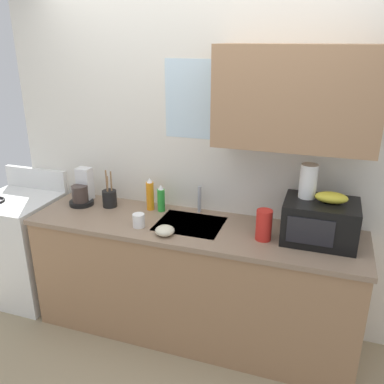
{
  "coord_description": "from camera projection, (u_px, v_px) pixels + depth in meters",
  "views": [
    {
      "loc": [
        0.84,
        -2.45,
        2.13
      ],
      "look_at": [
        0.0,
        0.0,
        1.15
      ],
      "focal_mm": 38.15,
      "sensor_mm": 36.0,
      "label": 1
    }
  ],
  "objects": [
    {
      "name": "kitchen_wall_assembly",
      "position": [
        222.0,
        152.0,
        2.93
      ],
      "size": [
        3.13,
        0.42,
        2.5
      ],
      "color": "silver",
      "rests_on": "ground"
    },
    {
      "name": "dish_soap_bottle_green",
      "position": [
        161.0,
        199.0,
        3.07
      ],
      "size": [
        0.06,
        0.06,
        0.21
      ],
      "color": "green",
      "rests_on": "counter_unit"
    },
    {
      "name": "utensil_crock",
      "position": [
        110.0,
        198.0,
        3.16
      ],
      "size": [
        0.11,
        0.11,
        0.29
      ],
      "color": "black",
      "rests_on": "counter_unit"
    },
    {
      "name": "stove_range",
      "position": [
        23.0,
        247.0,
        3.48
      ],
      "size": [
        0.6,
        0.6,
        1.08
      ],
      "color": "white",
      "rests_on": "ground"
    },
    {
      "name": "sink_faucet",
      "position": [
        199.0,
        199.0,
        3.04
      ],
      "size": [
        0.03,
        0.03,
        0.21
      ],
      "primitive_type": "cylinder",
      "color": "#B2B5BA",
      "rests_on": "counter_unit"
    },
    {
      "name": "microwave",
      "position": [
        320.0,
        221.0,
        2.6
      ],
      "size": [
        0.46,
        0.35,
        0.27
      ],
      "color": "black",
      "rests_on": "counter_unit"
    },
    {
      "name": "counter_unit",
      "position": [
        192.0,
        279.0,
        3.02
      ],
      "size": [
        2.36,
        0.63,
        0.9
      ],
      "color": "#9E7551",
      "rests_on": "ground"
    },
    {
      "name": "mug_white",
      "position": [
        139.0,
        220.0,
        2.82
      ],
      "size": [
        0.08,
        0.08,
        0.09
      ],
      "primitive_type": "cylinder",
      "color": "white",
      "rests_on": "counter_unit"
    },
    {
      "name": "dish_soap_bottle_orange",
      "position": [
        150.0,
        195.0,
        3.09
      ],
      "size": [
        0.06,
        0.06,
        0.25
      ],
      "color": "orange",
      "rests_on": "counter_unit"
    },
    {
      "name": "paper_towel_roll",
      "position": [
        308.0,
        181.0,
        2.59
      ],
      "size": [
        0.11,
        0.11,
        0.22
      ],
      "primitive_type": "cylinder",
      "color": "white",
      "rests_on": "microwave"
    },
    {
      "name": "small_bowl",
      "position": [
        165.0,
        231.0,
        2.71
      ],
      "size": [
        0.13,
        0.13,
        0.06
      ],
      "primitive_type": "ellipsoid",
      "color": "beige",
      "rests_on": "counter_unit"
    },
    {
      "name": "coffee_maker",
      "position": [
        83.0,
        191.0,
        3.2
      ],
      "size": [
        0.19,
        0.21,
        0.28
      ],
      "color": "black",
      "rests_on": "counter_unit"
    },
    {
      "name": "cereal_canister",
      "position": [
        264.0,
        225.0,
        2.63
      ],
      "size": [
        0.1,
        0.1,
        0.2
      ],
      "primitive_type": "cylinder",
      "color": "red",
      "rests_on": "counter_unit"
    },
    {
      "name": "banana_bunch",
      "position": [
        331.0,
        198.0,
        2.53
      ],
      "size": [
        0.2,
        0.11,
        0.07
      ],
      "primitive_type": "ellipsoid",
      "color": "gold",
      "rests_on": "microwave"
    }
  ]
}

